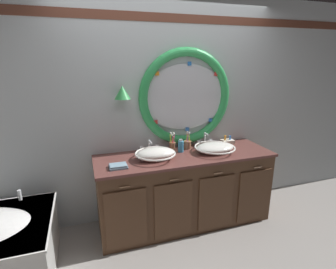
# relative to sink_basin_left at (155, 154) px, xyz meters

# --- Properties ---
(ground_plane) EXTENTS (14.00, 14.00, 0.00)m
(ground_plane) POSITION_rel_sink_basin_left_xyz_m (0.25, -0.21, -0.92)
(ground_plane) COLOR gray
(back_wall_assembly) EXTENTS (6.40, 0.26, 2.60)m
(back_wall_assembly) POSITION_rel_sink_basin_left_xyz_m (0.28, 0.37, 0.40)
(back_wall_assembly) COLOR silver
(back_wall_assembly) RESTS_ON ground_plane
(vanity_counter) EXTENTS (2.02, 0.67, 0.86)m
(vanity_counter) POSITION_rel_sink_basin_left_xyz_m (0.36, 0.03, -0.49)
(vanity_counter) COLOR brown
(vanity_counter) RESTS_ON ground_plane
(sink_basin_left) EXTENTS (0.44, 0.44, 0.12)m
(sink_basin_left) POSITION_rel_sink_basin_left_xyz_m (0.00, 0.00, 0.00)
(sink_basin_left) COLOR white
(sink_basin_left) RESTS_ON vanity_counter
(sink_basin_right) EXTENTS (0.47, 0.47, 0.11)m
(sink_basin_right) POSITION_rel_sink_basin_left_xyz_m (0.71, -0.00, -0.01)
(sink_basin_right) COLOR white
(sink_basin_right) RESTS_ON vanity_counter
(faucet_set_left) EXTENTS (0.24, 0.15, 0.14)m
(faucet_set_left) POSITION_rel_sink_basin_left_xyz_m (0.00, 0.25, -0.00)
(faucet_set_left) COLOR silver
(faucet_set_left) RESTS_ON vanity_counter
(faucet_set_right) EXTENTS (0.22, 0.12, 0.17)m
(faucet_set_right) POSITION_rel_sink_basin_left_xyz_m (0.71, 0.26, 0.00)
(faucet_set_right) COLOR silver
(faucet_set_right) RESTS_ON vanity_counter
(toothbrush_holder_left) EXTENTS (0.08, 0.08, 0.22)m
(toothbrush_holder_left) POSITION_rel_sink_basin_left_xyz_m (0.27, 0.23, -0.00)
(toothbrush_holder_left) COLOR #996647
(toothbrush_holder_left) RESTS_ON vanity_counter
(toothbrush_holder_right) EXTENTS (0.09, 0.09, 0.22)m
(toothbrush_holder_right) POSITION_rel_sink_basin_left_xyz_m (0.46, 0.21, -0.01)
(toothbrush_holder_right) COLOR #996647
(toothbrush_holder_right) RESTS_ON vanity_counter
(soap_dispenser) EXTENTS (0.07, 0.07, 0.16)m
(soap_dispenser) POSITION_rel_sink_basin_left_xyz_m (0.34, 0.13, 0.01)
(soap_dispenser) COLOR #388EBC
(soap_dispenser) RESTS_ON vanity_counter
(folded_hand_towel) EXTENTS (0.18, 0.13, 0.03)m
(folded_hand_towel) POSITION_rel_sink_basin_left_xyz_m (-0.41, -0.11, -0.05)
(folded_hand_towel) COLOR #7593A8
(folded_hand_towel) RESTS_ON vanity_counter
(toiletry_basket) EXTENTS (0.16, 0.12, 0.11)m
(toiletry_basket) POSITION_rel_sink_basin_left_xyz_m (1.03, 0.24, -0.04)
(toiletry_basket) COLOR beige
(toiletry_basket) RESTS_ON vanity_counter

